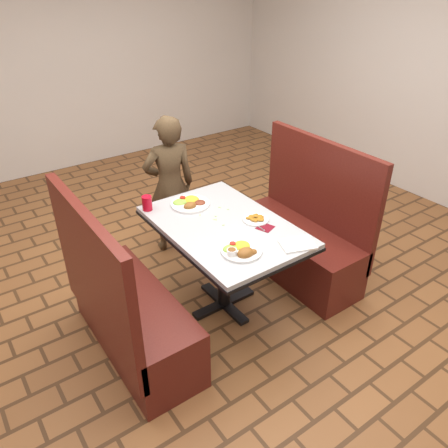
{
  "coord_description": "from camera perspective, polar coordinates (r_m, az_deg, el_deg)",
  "views": [
    {
      "loc": [
        -1.55,
        -2.19,
        2.33
      ],
      "look_at": [
        0.0,
        0.0,
        0.75
      ],
      "focal_mm": 35.0,
      "sensor_mm": 36.0,
      "label": 1
    }
  ],
  "objects": [
    {
      "name": "room",
      "position": [
        2.72,
        -0.0,
        21.63
      ],
      "size": [
        7.0,
        7.04,
        2.82
      ],
      "color": "brown",
      "rests_on": "ground"
    },
    {
      "name": "dining_table",
      "position": [
        3.17,
        -0.0,
        -1.5
      ],
      "size": [
        0.81,
        1.21,
        0.75
      ],
      "color": "#B2B4B7",
      "rests_on": "ground"
    },
    {
      "name": "booth_bench_left",
      "position": [
        3.06,
        -12.54,
        -11.23
      ],
      "size": [
        0.47,
        1.2,
        1.17
      ],
      "color": "#5A1C14",
      "rests_on": "ground"
    },
    {
      "name": "booth_bench_right",
      "position": [
        3.78,
        9.93,
        -1.95
      ],
      "size": [
        0.47,
        1.2,
        1.17
      ],
      "color": "#5A1C14",
      "rests_on": "ground"
    },
    {
      "name": "diner_person",
      "position": [
        3.96,
        -7.1,
        5.0
      ],
      "size": [
        0.52,
        0.4,
        1.28
      ],
      "primitive_type": "imported",
      "rotation": [
        0.0,
        0.0,
        2.92
      ],
      "color": "brown",
      "rests_on": "ground"
    },
    {
      "name": "near_dinner_plate",
      "position": [
        2.8,
        2.26,
        -3.22
      ],
      "size": [
        0.27,
        0.27,
        0.08
      ],
      "rotation": [
        0.0,
        0.0,
        -0.38
      ],
      "color": "white",
      "rests_on": "dining_table"
    },
    {
      "name": "far_dinner_plate",
      "position": [
        3.37,
        -4.5,
        2.95
      ],
      "size": [
        0.3,
        0.3,
        0.08
      ],
      "rotation": [
        0.0,
        0.0,
        -0.09
      ],
      "color": "white",
      "rests_on": "dining_table"
    },
    {
      "name": "plantain_plate",
      "position": [
        3.16,
        4.15,
        0.65
      ],
      "size": [
        0.19,
        0.19,
        0.03
      ],
      "rotation": [
        0.0,
        0.0,
        -0.29
      ],
      "color": "white",
      "rests_on": "dining_table"
    },
    {
      "name": "maroon_napkin",
      "position": [
        3.08,
        5.41,
        -0.46
      ],
      "size": [
        0.14,
        0.14,
        0.0
      ],
      "primitive_type": "cube",
      "rotation": [
        0.0,
        0.0,
        0.35
      ],
      "color": "maroon",
      "rests_on": "dining_table"
    },
    {
      "name": "spoon_utensil",
      "position": [
        3.08,
        4.51,
        -0.35
      ],
      "size": [
        0.01,
        0.14,
        0.0
      ],
      "primitive_type": "cube",
      "rotation": [
        0.0,
        0.0,
        0.01
      ],
      "color": "silver",
      "rests_on": "dining_table"
    },
    {
      "name": "red_tumbler",
      "position": [
        3.33,
        -10.02,
        2.7
      ],
      "size": [
        0.07,
        0.07,
        0.11
      ],
      "primitive_type": "cylinder",
      "color": "red",
      "rests_on": "dining_table"
    },
    {
      "name": "paper_napkin",
      "position": [
        2.92,
        9.57,
        -2.62
      ],
      "size": [
        0.27,
        0.23,
        0.01
      ],
      "primitive_type": "cube",
      "rotation": [
        0.0,
        0.0,
        -0.36
      ],
      "color": "white",
      "rests_on": "dining_table"
    },
    {
      "name": "knife_utensil",
      "position": [
        2.83,
        2.04,
        -3.26
      ],
      "size": [
        0.02,
        0.15,
        0.0
      ],
      "primitive_type": "cube",
      "rotation": [
        0.0,
        0.0,
        -0.04
      ],
      "color": "#B8B8BC",
      "rests_on": "dining_table"
    },
    {
      "name": "fork_utensil",
      "position": [
        2.8,
        3.81,
        -3.7
      ],
      "size": [
        0.08,
        0.13,
        0.0
      ],
      "primitive_type": "cube",
      "rotation": [
        0.0,
        0.0,
        -0.56
      ],
      "color": "silver",
      "rests_on": "dining_table"
    },
    {
      "name": "lettuce_shreds",
      "position": [
        3.18,
        -0.04,
        0.68
      ],
      "size": [
        0.28,
        0.32,
        0.0
      ],
      "primitive_type": null,
      "color": "#8CB347",
      "rests_on": "dining_table"
    }
  ]
}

